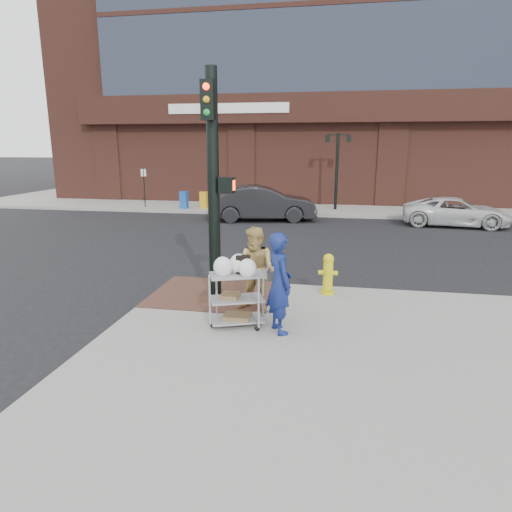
% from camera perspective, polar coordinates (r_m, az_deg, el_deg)
% --- Properties ---
extents(ground, '(220.00, 220.00, 0.00)m').
position_cam_1_polar(ground, '(9.89, -3.45, -7.39)').
color(ground, black).
rests_on(ground, ground).
extents(sidewalk_far, '(65.00, 36.00, 0.15)m').
position_cam_1_polar(sidewalk_far, '(42.35, 24.70, 7.81)').
color(sidewalk_far, gray).
rests_on(sidewalk_far, ground).
extents(brick_curb_ramp, '(2.80, 2.40, 0.01)m').
position_cam_1_polar(brick_curb_ramp, '(10.80, -5.42, -4.69)').
color(brick_curb_ramp, '#4C2C23').
rests_on(brick_curb_ramp, sidewalk_near).
extents(bank_building, '(42.00, 26.00, 28.00)m').
position_cam_1_polar(bank_building, '(41.41, 15.84, 28.12)').
color(bank_building, brown).
rests_on(bank_building, sidewalk_far).
extents(lamp_post, '(1.32, 0.22, 4.00)m').
position_cam_1_polar(lamp_post, '(24.96, 10.10, 11.40)').
color(lamp_post, black).
rests_on(lamp_post, sidewalk_far).
extents(parking_sign, '(0.05, 0.05, 2.20)m').
position_cam_1_polar(parking_sign, '(26.35, -13.80, 8.35)').
color(parking_sign, black).
rests_on(parking_sign, sidewalk_far).
extents(traffic_signal_pole, '(0.61, 0.51, 5.00)m').
position_cam_1_polar(traffic_signal_pole, '(10.12, -5.28, 9.55)').
color(traffic_signal_pole, black).
rests_on(traffic_signal_pole, sidewalk_near).
extents(woman_blue, '(0.74, 0.82, 1.89)m').
position_cam_1_polar(woman_blue, '(8.37, 2.95, -3.39)').
color(woman_blue, navy).
rests_on(woman_blue, sidewalk_near).
extents(pedestrian_tan, '(1.02, 0.89, 1.79)m').
position_cam_1_polar(pedestrian_tan, '(9.42, 0.07, -1.75)').
color(pedestrian_tan, tan).
rests_on(pedestrian_tan, sidewalk_near).
extents(sedan_dark, '(5.28, 2.72, 1.66)m').
position_cam_1_polar(sedan_dark, '(21.90, 0.84, 6.60)').
color(sedan_dark, black).
rests_on(sedan_dark, ground).
extents(minivan_white, '(4.78, 2.62, 1.27)m').
position_cam_1_polar(minivan_white, '(22.31, 23.72, 5.07)').
color(minivan_white, silver).
rests_on(minivan_white, ground).
extents(utility_cart, '(1.14, 0.88, 1.39)m').
position_cam_1_polar(utility_cart, '(8.75, -2.40, -4.78)').
color(utility_cart, gray).
rests_on(utility_cart, sidewalk_near).
extents(fire_hydrant, '(0.46, 0.32, 0.97)m').
position_cam_1_polar(fire_hydrant, '(10.75, 8.99, -2.17)').
color(fire_hydrant, '#CDC511').
rests_on(fire_hydrant, sidewalk_near).
extents(newsbox_yellow, '(0.42, 0.39, 0.91)m').
position_cam_1_polar(newsbox_yellow, '(25.26, -6.53, 6.96)').
color(newsbox_yellow, gold).
rests_on(newsbox_yellow, sidewalk_far).
extents(newsbox_blue, '(0.41, 0.38, 0.94)m').
position_cam_1_polar(newsbox_blue, '(25.35, -8.99, 6.93)').
color(newsbox_blue, '#1949A8').
rests_on(newsbox_blue, sidewalk_far).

